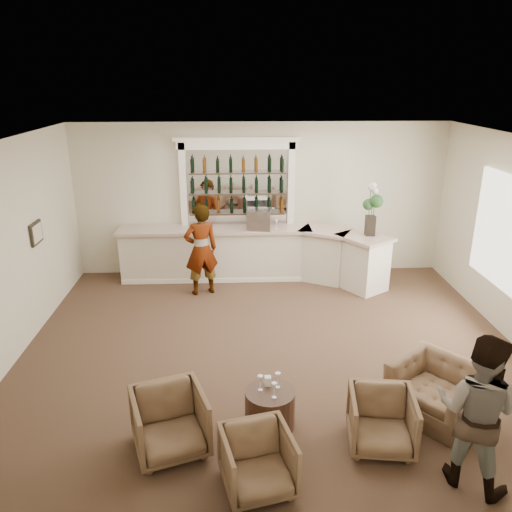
{
  "coord_description": "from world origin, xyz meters",
  "views": [
    {
      "loc": [
        -0.56,
        -7.11,
        4.16
      ],
      "look_at": [
        -0.21,
        0.9,
        1.28
      ],
      "focal_mm": 35.0,
      "sensor_mm": 36.0,
      "label": 1
    }
  ],
  "objects": [
    {
      "name": "wine_glass_tbl_b",
      "position": [
        -0.06,
        -1.81,
        0.6
      ],
      "size": [
        0.07,
        0.07,
        0.21
      ],
      "primitive_type": null,
      "color": "white",
      "rests_on": "cocktail_table"
    },
    {
      "name": "armchair_right",
      "position": [
        1.13,
        -2.32,
        0.35
      ],
      "size": [
        0.84,
        0.86,
        0.7
      ],
      "primitive_type": "imported",
      "rotation": [
        0.0,
        0.0,
        -0.13
      ],
      "color": "brown",
      "rests_on": "ground"
    },
    {
      "name": "sommelier",
      "position": [
        -1.25,
        2.28,
        0.93
      ],
      "size": [
        0.79,
        0.65,
        1.86
      ],
      "primitive_type": "imported",
      "rotation": [
        0.0,
        0.0,
        3.48
      ],
      "color": "gray",
      "rests_on": "ground"
    },
    {
      "name": "espresso_machine",
      "position": [
        -0.06,
        2.96,
        1.36
      ],
      "size": [
        0.53,
        0.46,
        0.43
      ],
      "primitive_type": "cube",
      "rotation": [
        0.0,
        0.0,
        -0.1
      ],
      "color": "silver",
      "rests_on": "bar_counter"
    },
    {
      "name": "room_shell",
      "position": [
        0.16,
        0.71,
        2.34
      ],
      "size": [
        8.04,
        7.02,
        3.32
      ],
      "color": "beige",
      "rests_on": "ground"
    },
    {
      "name": "guest",
      "position": [
        1.92,
        -2.89,
        0.89
      ],
      "size": [
        1.09,
        1.07,
        1.77
      ],
      "primitive_type": "imported",
      "rotation": [
        0.0,
        0.0,
        2.45
      ],
      "color": "gray",
      "rests_on": "ground"
    },
    {
      "name": "bar_counter",
      "position": [
        -0.16,
        3.0,
        0.57
      ],
      "size": [
        5.72,
        1.8,
        1.14
      ],
      "color": "white",
      "rests_on": "ground"
    },
    {
      "name": "wine_glass_tbl_c",
      "position": [
        -0.12,
        -2.02,
        0.6
      ],
      "size": [
        0.07,
        0.07,
        0.21
      ],
      "primitive_type": null,
      "color": "white",
      "rests_on": "cocktail_table"
    },
    {
      "name": "armchair_far",
      "position": [
        2.02,
        -1.75,
        0.35
      ],
      "size": [
        1.42,
        1.44,
        0.71
      ],
      "primitive_type": "imported",
      "rotation": [
        0.0,
        0.0,
        -0.88
      ],
      "color": "brown",
      "rests_on": "ground"
    },
    {
      "name": "flower_vase",
      "position": [
        2.16,
        2.45,
        1.75
      ],
      "size": [
        0.28,
        0.28,
        1.07
      ],
      "color": "black",
      "rests_on": "bar_counter"
    },
    {
      "name": "armchair_center",
      "position": [
        -0.36,
        -2.9,
        0.34
      ],
      "size": [
        0.87,
        0.89,
        0.68
      ],
      "primitive_type": "imported",
      "rotation": [
        0.0,
        0.0,
        0.23
      ],
      "color": "brown",
      "rests_on": "ground"
    },
    {
      "name": "back_bar_alcove",
      "position": [
        -0.5,
        3.41,
        2.03
      ],
      "size": [
        2.64,
        0.25,
        3.0
      ],
      "color": "white",
      "rests_on": "ground"
    },
    {
      "name": "ground",
      "position": [
        0.0,
        0.0,
        0.0
      ],
      "size": [
        8.0,
        8.0,
        0.0
      ],
      "primitive_type": "plane",
      "color": "brown",
      "rests_on": "ground"
    },
    {
      "name": "wine_glass_tbl_a",
      "position": [
        -0.28,
        -1.86,
        0.6
      ],
      "size": [
        0.07,
        0.07,
        0.21
      ],
      "primitive_type": null,
      "color": "white",
      "rests_on": "cocktail_table"
    },
    {
      "name": "cocktail_table",
      "position": [
        -0.16,
        -1.89,
        0.25
      ],
      "size": [
        0.63,
        0.63,
        0.5
      ],
      "primitive_type": "cylinder",
      "color": "#43281D",
      "rests_on": "ground"
    },
    {
      "name": "wine_glass_bar_left",
      "position": [
        0.31,
        2.99,
        1.25
      ],
      "size": [
        0.07,
        0.07,
        0.21
      ],
      "primitive_type": null,
      "color": "white",
      "rests_on": "bar_counter"
    },
    {
      "name": "wine_glass_bar_right",
      "position": [
        0.14,
        3.09,
        1.25
      ],
      "size": [
        0.07,
        0.07,
        0.21
      ],
      "primitive_type": null,
      "color": "white",
      "rests_on": "bar_counter"
    },
    {
      "name": "napkin_holder",
      "position": [
        -0.18,
        -1.75,
        0.56
      ],
      "size": [
        0.08,
        0.08,
        0.12
      ],
      "primitive_type": "cube",
      "color": "white",
      "rests_on": "cocktail_table"
    },
    {
      "name": "armchair_left",
      "position": [
        -1.36,
        -2.28,
        0.38
      ],
      "size": [
        1.04,
        1.05,
        0.76
      ],
      "primitive_type": "imported",
      "rotation": [
        0.0,
        0.0,
        0.33
      ],
      "color": "brown",
      "rests_on": "ground"
    }
  ]
}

